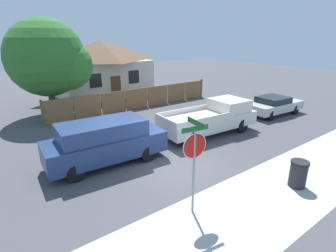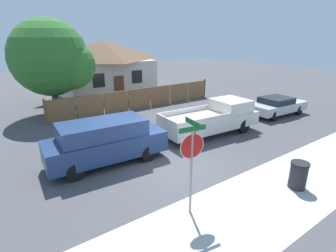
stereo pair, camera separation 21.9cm
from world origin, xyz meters
name	(u,v)px [view 1 (the left image)]	position (x,y,z in m)	size (l,w,h in m)	color
ground_plane	(175,167)	(0.00, 0.00, 0.00)	(80.00, 80.00, 0.00)	#47474C
sidewalk_strip	(246,210)	(0.00, -3.60, 0.00)	(36.00, 3.20, 0.01)	#B2B2AD
wooden_fence	(137,99)	(3.47, 9.00, 0.74)	(13.22, 0.12, 1.58)	brown
house	(101,67)	(3.50, 15.25, 2.49)	(8.35, 5.95, 4.82)	beige
oak_tree	(51,59)	(-1.79, 10.72, 3.72)	(5.19, 4.95, 6.31)	brown
red_suv	(105,141)	(-2.13, 2.02, 1.00)	(5.05, 2.15, 1.87)	navy
orange_pickup	(212,118)	(4.16, 2.00, 0.87)	(5.69, 2.38, 1.76)	silver
parked_sedan	(274,105)	(10.22, 2.02, 0.67)	(4.34, 2.08, 1.25)	#B7B7BC
stop_sign	(194,152)	(-1.40, -2.63, 2.01)	(0.86, 0.78, 2.98)	gray
trash_bin	(298,174)	(2.59, -3.80, 0.50)	(0.63, 0.63, 0.99)	#28282D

